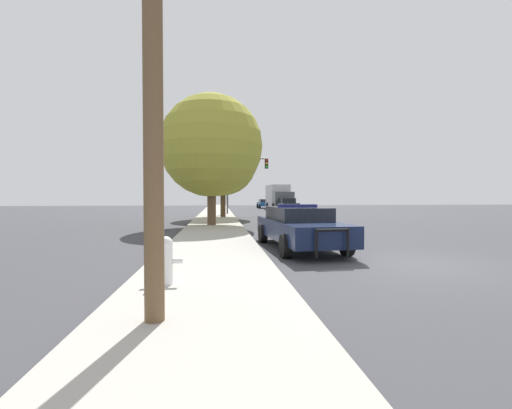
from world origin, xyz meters
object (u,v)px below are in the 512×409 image
at_px(traffic_light, 244,173).
at_px(car_background_oncoming, 287,205).
at_px(box_truck, 279,197).
at_px(tree_sidewalk_near, 211,146).
at_px(utility_pole, 153,25).
at_px(car_background_distant, 265,203).
at_px(tree_sidewalk_mid, 223,162).
at_px(fire_hydrant, 166,259).
at_px(police_car, 299,226).

height_order(traffic_light, car_background_oncoming, traffic_light).
relative_size(box_truck, tree_sidewalk_near, 0.96).
distance_m(utility_pole, car_background_distant, 44.40).
relative_size(tree_sidewalk_mid, tree_sidewalk_near, 0.95).
relative_size(utility_pole, traffic_light, 1.40).
height_order(fire_hydrant, box_truck, box_truck).
bearing_deg(box_truck, car_background_distant, -82.93).
bearing_deg(fire_hydrant, car_background_distant, 79.92).
distance_m(tree_sidewalk_mid, tree_sidewalk_near, 7.23).
distance_m(traffic_light, tree_sidewalk_near, 12.40).
height_order(car_background_distant, car_background_oncoming, car_background_oncoming).
relative_size(traffic_light, box_truck, 0.75).
relative_size(box_truck, tree_sidewalk_mid, 1.01).
height_order(police_car, fire_hydrant, police_car).
bearing_deg(utility_pole, police_car, 62.26).
xyz_separation_m(fire_hydrant, box_truck, (8.38, 35.75, 1.06)).
xyz_separation_m(car_background_oncoming, box_truck, (-0.13, 4.69, 0.88)).
bearing_deg(police_car, utility_pole, 58.32).
height_order(traffic_light, tree_sidewalk_near, tree_sidewalk_near).
height_order(utility_pole, car_background_oncoming, utility_pole).
relative_size(utility_pole, car_background_distant, 1.67).
bearing_deg(tree_sidewalk_mid, box_truck, 65.87).
xyz_separation_m(traffic_light, car_background_distant, (4.20, 17.06, -3.09)).
xyz_separation_m(utility_pole, traffic_light, (3.10, 26.62, -0.07)).
relative_size(traffic_light, car_background_oncoming, 1.24).
height_order(utility_pole, tree_sidewalk_near, utility_pole).
distance_m(fire_hydrant, traffic_light, 25.21).
xyz_separation_m(car_background_distant, tree_sidewalk_near, (-6.87, -29.15, 3.78)).
bearing_deg(traffic_light, box_truck, 64.84).
bearing_deg(tree_sidewalk_mid, car_background_distant, 74.33).
bearing_deg(utility_pole, tree_sidewalk_near, 88.29).
distance_m(car_background_distant, tree_sidewalk_mid, 23.09).
distance_m(police_car, car_background_distant, 37.34).
relative_size(fire_hydrant, car_background_oncoming, 0.21).
bearing_deg(police_car, tree_sidewalk_mid, -85.36).
bearing_deg(tree_sidewalk_near, utility_pole, -91.71).
xyz_separation_m(fire_hydrant, utility_pole, (0.14, -1.82, 3.26)).
xyz_separation_m(traffic_light, tree_sidewalk_near, (-2.67, -12.09, 0.69)).
bearing_deg(tree_sidewalk_near, tree_sidewalk_mid, 84.32).
bearing_deg(car_background_distant, car_background_oncoming, -84.29).
height_order(police_car, car_background_oncoming, car_background_oncoming).
height_order(utility_pole, box_truck, utility_pole).
bearing_deg(utility_pole, car_background_oncoming, 75.70).
bearing_deg(box_truck, fire_hydrant, 75.13).
relative_size(utility_pole, tree_sidewalk_near, 1.01).
bearing_deg(traffic_light, police_car, -89.04).
bearing_deg(police_car, box_truck, -102.75).
relative_size(utility_pole, car_background_oncoming, 1.74).
bearing_deg(police_car, car_background_oncoming, -104.56).
bearing_deg(car_background_oncoming, police_car, 77.05).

